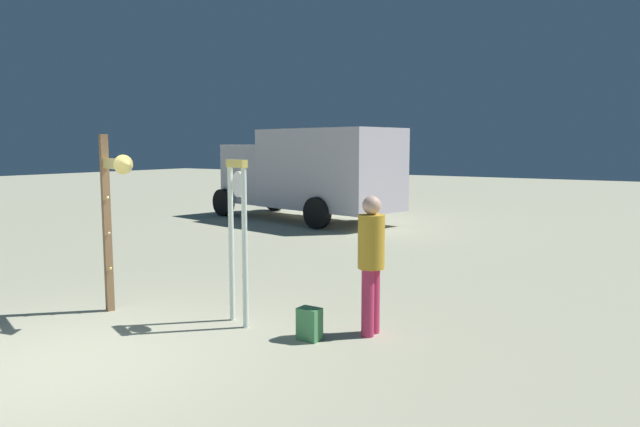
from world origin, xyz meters
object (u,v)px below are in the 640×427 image
object	(u,v)px
standing_clock	(238,226)
backpack	(310,324)
box_truck_near	(310,171)
arrow_sign	(113,199)
person_near_clock	(371,258)

from	to	relation	value
standing_clock	backpack	world-z (taller)	standing_clock
standing_clock	box_truck_near	xyz separation A→B (m)	(-5.27, 9.36, 0.26)
arrow_sign	box_truck_near	bearing A→B (deg)	109.96
standing_clock	person_near_clock	size ratio (longest dim) A/B	1.25
standing_clock	arrow_sign	size ratio (longest dim) A/B	0.87
person_near_clock	backpack	xyz separation A→B (m)	(-0.51, -0.59, -0.77)
arrow_sign	box_truck_near	size ratio (longest dim) A/B	0.37
backpack	standing_clock	bearing A→B (deg)	178.81
person_near_clock	backpack	distance (m)	1.10
person_near_clock	arrow_sign	bearing A→B (deg)	-159.59
arrow_sign	backpack	distance (m)	3.19
backpack	box_truck_near	size ratio (longest dim) A/B	0.06
standing_clock	backpack	distance (m)	1.59
backpack	arrow_sign	bearing A→B (deg)	-167.04
arrow_sign	box_truck_near	world-z (taller)	box_truck_near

